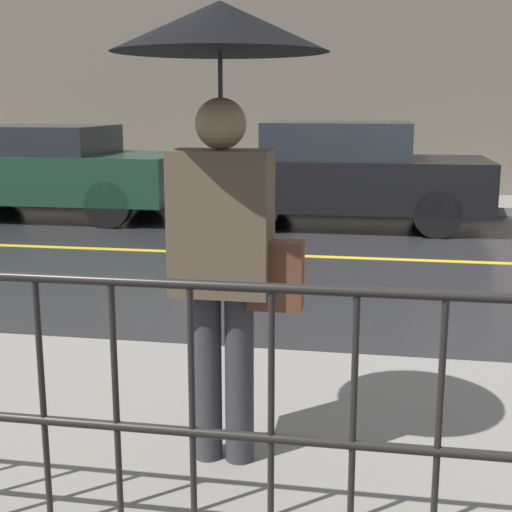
% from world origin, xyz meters
% --- Properties ---
extents(ground_plane, '(80.00, 80.00, 0.00)m').
position_xyz_m(ground_plane, '(0.00, 0.00, 0.00)').
color(ground_plane, '#262628').
extents(sidewalk_near, '(28.00, 2.43, 0.13)m').
position_xyz_m(sidewalk_near, '(0.00, -4.81, 0.06)').
color(sidewalk_near, gray).
rests_on(sidewalk_near, ground_plane).
extents(sidewalk_far, '(28.00, 1.65, 0.13)m').
position_xyz_m(sidewalk_far, '(0.00, 4.42, 0.06)').
color(sidewalk_far, gray).
rests_on(sidewalk_far, ground_plane).
extents(lane_marking, '(25.20, 0.12, 0.01)m').
position_xyz_m(lane_marking, '(0.00, 0.00, 0.00)').
color(lane_marking, gold).
rests_on(lane_marking, ground_plane).
extents(building_storefront, '(28.00, 0.30, 6.81)m').
position_xyz_m(building_storefront, '(0.00, 5.39, 3.40)').
color(building_storefront, '#706656').
rests_on(building_storefront, ground_plane).
extents(railing_foreground, '(12.00, 0.04, 1.01)m').
position_xyz_m(railing_foreground, '(-0.00, -5.77, 0.75)').
color(railing_foreground, black).
rests_on(railing_foreground, sidewalk_near).
extents(pedestrian, '(0.90, 0.90, 2.01)m').
position_xyz_m(pedestrian, '(-1.03, -5.11, 1.65)').
color(pedestrian, '#333338').
rests_on(pedestrian, sidewalk_near).
extents(car_dark_green, '(4.11, 1.86, 1.41)m').
position_xyz_m(car_dark_green, '(-5.47, 2.31, 0.74)').
color(car_dark_green, '#193828').
rests_on(car_dark_green, ground_plane).
extents(car_black, '(3.92, 1.85, 1.48)m').
position_xyz_m(car_black, '(-0.86, 2.31, 0.76)').
color(car_black, black).
rests_on(car_black, ground_plane).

